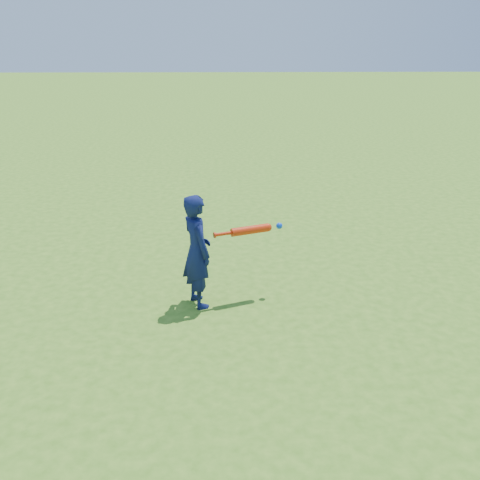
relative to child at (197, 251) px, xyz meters
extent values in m
plane|color=#42771C|center=(-0.16, 0.54, -0.63)|extent=(80.00, 80.00, 0.00)
imported|color=#0F1646|center=(0.00, 0.00, 0.00)|extent=(0.46, 0.54, 1.26)
cylinder|color=red|center=(0.19, 0.02, 0.17)|extent=(0.04, 0.06, 0.06)
cylinder|color=red|center=(0.29, 0.06, 0.17)|extent=(0.20, 0.11, 0.04)
cylinder|color=red|center=(0.57, 0.17, 0.17)|extent=(0.43, 0.24, 0.09)
sphere|color=red|center=(0.77, 0.25, 0.17)|extent=(0.09, 0.09, 0.09)
sphere|color=blue|center=(0.91, 0.30, 0.17)|extent=(0.07, 0.07, 0.07)
camera|label=1|loc=(0.32, -5.30, 2.15)|focal=40.00mm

